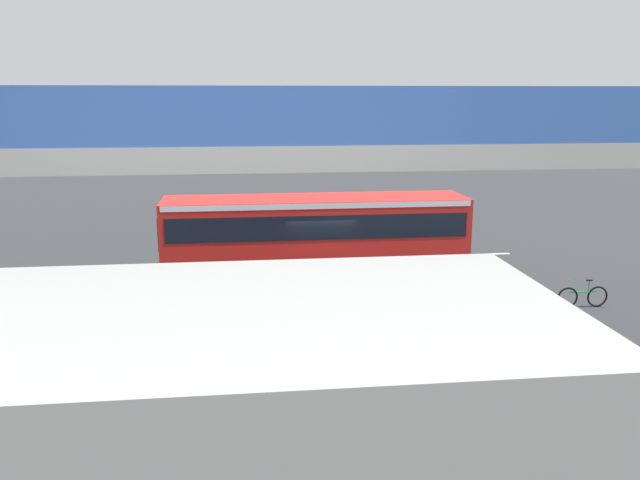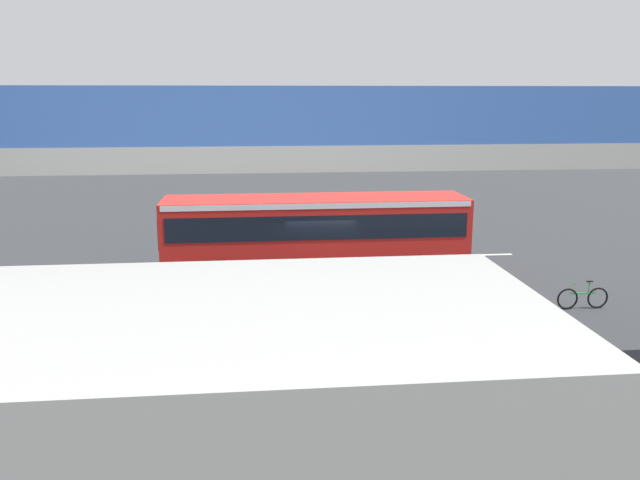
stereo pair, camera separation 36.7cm
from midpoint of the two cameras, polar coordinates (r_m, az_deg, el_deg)
name	(u,v)px [view 2 (the right image)]	position (r m, az deg, el deg)	size (l,w,h in m)	color
ground	(319,280)	(24.73, 0.31, -3.57)	(80.00, 80.00, 0.00)	#2D3033
city_bus	(316,230)	(24.63, 0.04, 0.88)	(11.54, 2.85, 3.15)	red
bicycle_green	(583,298)	(23.15, 22.68, -4.76)	(1.77, 0.44, 0.96)	black
pedestrian	(233,240)	(27.68, -7.39, -0.02)	(0.38, 0.38, 1.79)	#2D2D38
lane_dash_leftmost	(490,255)	(29.64, 15.18, -1.26)	(2.00, 0.20, 0.01)	silver
lane_dash_left	(402,257)	(28.46, 7.64, -1.50)	(2.00, 0.20, 0.01)	silver
lane_dash_centre	(311,259)	(27.81, -0.41, -1.72)	(2.00, 0.20, 0.01)	silver
lane_dash_right	(218,262)	(27.72, -8.67, -1.91)	(2.00, 0.20, 0.01)	silver
lane_dash_rightmost	(122,264)	(28.21, -16.81, -2.06)	(2.00, 0.20, 0.01)	silver
pedestrian_overpass	(367,175)	(13.71, 4.98, 5.74)	(26.86, 2.60, 7.11)	#9E9E99
station_building	(222,451)	(9.48, -7.56, -18.09)	(9.00, 5.04, 4.20)	#9E9E99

